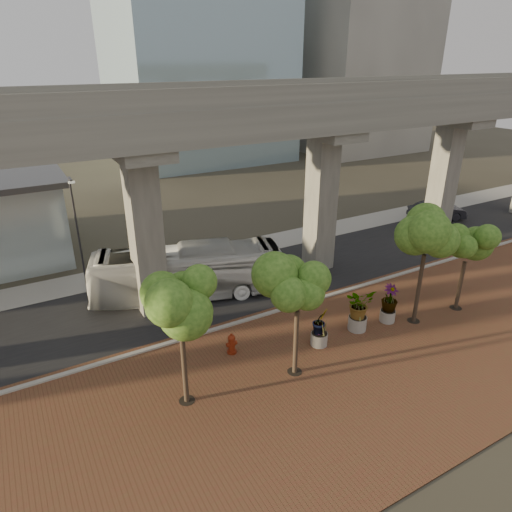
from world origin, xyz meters
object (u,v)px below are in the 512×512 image
transit_bus (188,273)px  parked_car (437,211)px  fire_hydrant (232,344)px  planter_front (359,305)px

transit_bus → parked_car: bearing=-67.1°
fire_hydrant → planter_front: (6.90, -1.45, 0.95)m
planter_front → fire_hydrant: bearing=168.1°
transit_bus → fire_hydrant: size_ratio=10.64×
transit_bus → parked_car: size_ratio=2.32×
planter_front → transit_bus: bearing=128.7°
fire_hydrant → planter_front: 7.12m
transit_bus → fire_hydrant: bearing=-166.1°
transit_bus → fire_hydrant: (-0.41, -6.65, -1.04)m
transit_bus → planter_front: bearing=-123.8°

